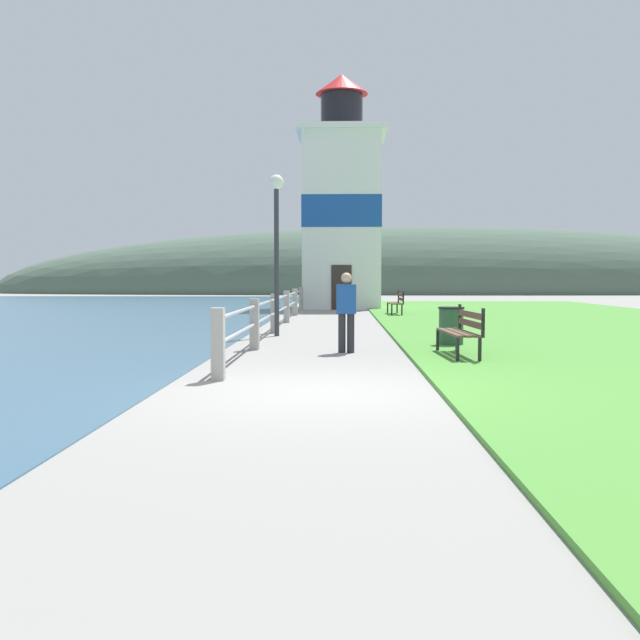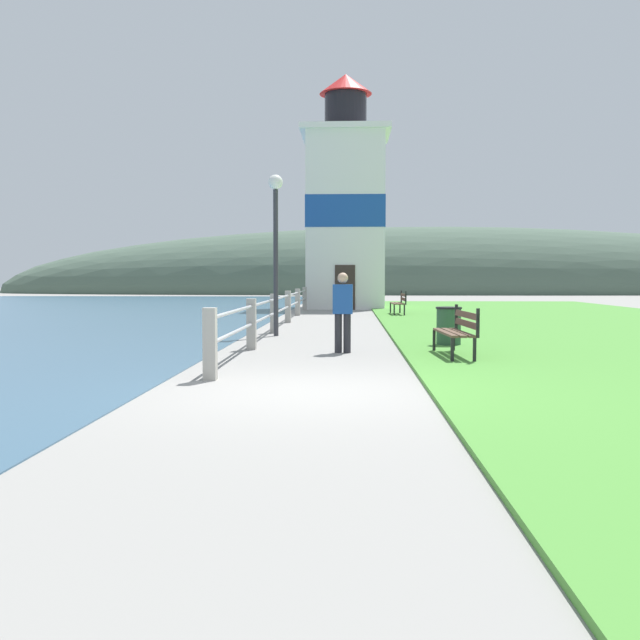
{
  "view_description": "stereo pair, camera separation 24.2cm",
  "coord_description": "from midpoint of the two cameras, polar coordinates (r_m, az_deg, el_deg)",
  "views": [
    {
      "loc": [
        0.29,
        -8.94,
        1.45
      ],
      "look_at": [
        -0.26,
        10.23,
        0.3
      ],
      "focal_mm": 40.0,
      "sensor_mm": 36.0,
      "label": 1
    },
    {
      "loc": [
        0.53,
        -8.93,
        1.45
      ],
      "look_at": [
        -0.26,
        10.23,
        0.3
      ],
      "focal_mm": 40.0,
      "sensor_mm": 36.0,
      "label": 2
    }
  ],
  "objects": [
    {
      "name": "distant_hillside",
      "position": [
        65.61,
        9.01,
        2.13
      ],
      "size": [
        80.0,
        16.0,
        12.0
      ],
      "color": "#475B4C",
      "rests_on": "ground_plane"
    },
    {
      "name": "seawall_railing",
      "position": [
        20.68,
        -2.75,
        1.05
      ],
      "size": [
        0.18,
        21.47,
        1.02
      ],
      "color": "#A8A399",
      "rests_on": "ground_plane"
    },
    {
      "name": "trash_bin",
      "position": [
        14.99,
        10.71,
        -0.56
      ],
      "size": [
        0.54,
        0.54,
        0.84
      ],
      "color": "#2D5138",
      "rests_on": "ground_plane"
    },
    {
      "name": "lamp_post",
      "position": [
        17.67,
        -3.17,
        7.61
      ],
      "size": [
        0.36,
        0.36,
        3.96
      ],
      "color": "#333338",
      "rests_on": "ground_plane"
    },
    {
      "name": "park_bench_midway",
      "position": [
        27.01,
        6.64,
        1.47
      ],
      "size": [
        0.52,
        1.74,
        0.94
      ],
      "rotation": [
        0.0,
        0.0,
        3.17
      ],
      "color": "brown",
      "rests_on": "ground_plane"
    },
    {
      "name": "lighthouse",
      "position": [
        33.77,
        2.25,
        8.93
      ],
      "size": [
        4.08,
        4.08,
        10.85
      ],
      "color": "white",
      "rests_on": "ground_plane"
    },
    {
      "name": "grass_verge",
      "position": [
        23.21,
        20.22,
        -0.29
      ],
      "size": [
        12.0,
        39.33,
        0.06
      ],
      "color": "#4C8E38",
      "rests_on": "ground_plane"
    },
    {
      "name": "park_bench_near",
      "position": [
        12.91,
        11.52,
        -0.69
      ],
      "size": [
        0.57,
        1.84,
        0.94
      ],
      "rotation": [
        0.0,
        0.0,
        3.19
      ],
      "color": "brown",
      "rests_on": "ground_plane"
    },
    {
      "name": "ground_plane",
      "position": [
        9.06,
        -0.28,
        -5.79
      ],
      "size": [
        160.0,
        160.0,
        0.0
      ],
      "primitive_type": "plane",
      "color": "gray"
    },
    {
      "name": "person_strolling",
      "position": [
        13.66,
        2.34,
        0.84
      ],
      "size": [
        0.38,
        0.22,
        1.54
      ],
      "rotation": [
        0.0,
        0.0,
        1.53
      ],
      "color": "#28282D",
      "rests_on": "ground_plane"
    }
  ]
}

